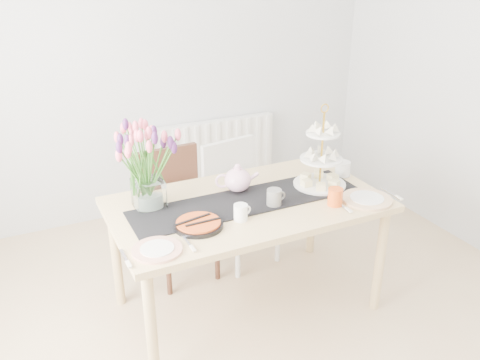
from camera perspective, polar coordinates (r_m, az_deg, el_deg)
name	(u,v)px	position (r m, az deg, el deg)	size (l,w,h in m)	color
room_shell	(296,151)	(2.23, 6.33, 3.23)	(4.50, 4.50, 4.50)	tan
radiator	(211,153)	(4.57, -3.24, 3.01)	(1.20, 0.08, 0.60)	white
dining_table	(247,213)	(3.04, 0.83, -3.72)	(1.60, 0.90, 0.75)	tan
chair_brown	(176,204)	(3.52, -7.24, -2.64)	(0.47, 0.47, 0.89)	#3A1F15
chair_white	(237,192)	(3.68, -0.35, -1.40)	(0.50, 0.50, 0.87)	silver
table_runner	(247,201)	(3.00, 0.84, -2.36)	(1.40, 0.35, 0.01)	black
tulip_vase	(145,153)	(2.85, -10.59, 3.04)	(0.62, 0.62, 0.52)	silver
cake_stand	(321,166)	(3.18, 9.05, 1.56)	(0.33, 0.33, 0.48)	gold
teapot	(238,180)	(3.09, -0.27, 0.02)	(0.26, 0.21, 0.17)	white
cream_jug	(343,169)	(3.40, 11.45, 1.25)	(0.10, 0.10, 0.10)	white
tart_tin	(198,224)	(2.73, -4.69, -4.99)	(0.27, 0.27, 0.03)	black
mug_grey	(274,198)	(2.94, 3.85, -2.00)	(0.09, 0.09, 0.10)	slate
mug_white	(241,212)	(2.78, 0.08, -3.66)	(0.08, 0.08, 0.09)	white
mug_orange	(335,197)	(2.99, 10.65, -1.87)	(0.09, 0.09, 0.10)	#EF591A
plate_left	(157,250)	(2.55, -9.28, -7.73)	(0.25, 0.25, 0.01)	white
plate_right	(367,199)	(3.10, 14.05, -2.10)	(0.30, 0.30, 0.02)	silver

